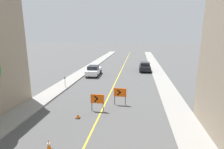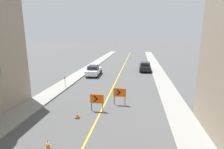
{
  "view_description": "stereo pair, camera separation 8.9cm",
  "coord_description": "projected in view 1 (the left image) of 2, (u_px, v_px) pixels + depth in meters",
  "views": [
    {
      "loc": [
        2.89,
        7.04,
        6.33
      ],
      "look_at": [
        -0.52,
        30.06,
        1.0
      ],
      "focal_mm": 28.0,
      "sensor_mm": 36.0,
      "label": 1
    },
    {
      "loc": [
        2.98,
        7.05,
        6.33
      ],
      "look_at": [
        -0.52,
        30.06,
        1.0
      ],
      "focal_mm": 28.0,
      "sensor_mm": 36.0,
      "label": 2
    }
  ],
  "objects": [
    {
      "name": "sidewalk_left",
      "position": [
        84.0,
        71.0,
        30.76
      ],
      "size": [
        2.19,
        72.23,
        0.15
      ],
      "color": "gray",
      "rests_on": "ground_plane"
    },
    {
      "name": "arrow_barricade_primary",
      "position": [
        97.0,
        99.0,
        14.6
      ],
      "size": [
        1.14,
        0.08,
        1.47
      ],
      "rotation": [
        0.0,
        0.0,
        0.0
      ],
      "color": "#EF560C",
      "rests_on": "ground_plane"
    },
    {
      "name": "arrow_barricade_secondary",
      "position": [
        120.0,
        93.0,
        15.91
      ],
      "size": [
        1.15,
        0.09,
        1.58
      ],
      "rotation": [
        0.0,
        0.0,
        -0.02
      ],
      "color": "#EF560C",
      "rests_on": "ground_plane"
    },
    {
      "name": "lane_stripe",
      "position": [
        120.0,
        72.0,
        29.86
      ],
      "size": [
        0.12,
        72.23,
        0.01
      ],
      "color": "gold",
      "rests_on": "ground_plane"
    },
    {
      "name": "parking_meter_far_curb",
      "position": [
        65.0,
        80.0,
        20.87
      ],
      "size": [
        0.12,
        0.11,
        1.31
      ],
      "color": "#4C4C51",
      "rests_on": "sidewalk_left"
    },
    {
      "name": "sidewalk_right",
      "position": [
        158.0,
        73.0,
        28.93
      ],
      "size": [
        2.19,
        72.23,
        0.15
      ],
      "color": "gray",
      "rests_on": "ground_plane"
    },
    {
      "name": "traffic_cone_fourth",
      "position": [
        49.0,
        145.0,
        9.64
      ],
      "size": [
        0.35,
        0.35,
        0.71
      ],
      "color": "black",
      "rests_on": "ground_plane"
    },
    {
      "name": "parked_car_curb_near",
      "position": [
        94.0,
        70.0,
        27.54
      ],
      "size": [
        1.99,
        4.38,
        1.59
      ],
      "rotation": [
        0.0,
        0.0,
        0.05
      ],
      "color": "silver",
      "rests_on": "ground_plane"
    },
    {
      "name": "parked_car_curb_mid",
      "position": [
        145.0,
        67.0,
        30.89
      ],
      "size": [
        1.94,
        4.32,
        1.59
      ],
      "rotation": [
        0.0,
        0.0,
        0.01
      ],
      "color": "black",
      "rests_on": "ground_plane"
    },
    {
      "name": "traffic_cone_fifth",
      "position": [
        78.0,
        115.0,
        13.47
      ],
      "size": [
        0.33,
        0.33,
        0.5
      ],
      "color": "black",
      "rests_on": "ground_plane"
    }
  ]
}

